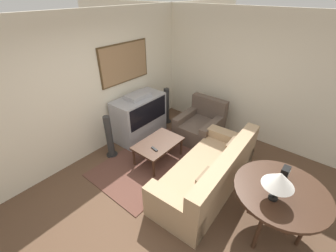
% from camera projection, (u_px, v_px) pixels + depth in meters
% --- Properties ---
extents(ground_plane, '(12.00, 12.00, 0.00)m').
position_uv_depth(ground_plane, '(172.00, 201.00, 3.67)').
color(ground_plane, brown).
extents(wall_back, '(12.00, 0.10, 2.70)m').
position_uv_depth(wall_back, '(83.00, 91.00, 4.12)').
color(wall_back, beige).
rests_on(wall_back, ground_plane).
extents(wall_right, '(0.06, 12.00, 2.70)m').
position_uv_depth(wall_right, '(251.00, 79.00, 4.70)').
color(wall_right, beige).
rests_on(wall_right, ground_plane).
extents(area_rug, '(2.28, 1.43, 0.01)m').
position_uv_depth(area_rug, '(152.00, 160.00, 4.53)').
color(area_rug, brown).
rests_on(area_rug, ground_plane).
extents(tv, '(1.17, 0.60, 1.07)m').
position_uv_depth(tv, '(140.00, 117.00, 5.03)').
color(tv, '#9E9EA3').
rests_on(tv, ground_plane).
extents(couch, '(2.20, 1.01, 0.87)m').
position_uv_depth(couch, '(209.00, 174.00, 3.76)').
color(couch, tan).
rests_on(couch, ground_plane).
extents(armchair, '(0.97, 0.86, 0.88)m').
position_uv_depth(armchair, '(200.00, 127.00, 5.09)').
color(armchair, brown).
rests_on(armchair, ground_plane).
extents(coffee_table, '(0.93, 0.61, 0.42)m').
position_uv_depth(coffee_table, '(158.00, 144.00, 4.35)').
color(coffee_table, '#3D2619').
rests_on(coffee_table, ground_plane).
extents(console_table, '(1.18, 1.18, 0.78)m').
position_uv_depth(console_table, '(281.00, 194.00, 2.88)').
color(console_table, '#3D2619').
rests_on(console_table, ground_plane).
extents(table_lamp, '(0.37, 0.37, 0.42)m').
position_uv_depth(table_lamp, '(279.00, 180.00, 2.57)').
color(table_lamp, black).
rests_on(table_lamp, console_table).
extents(mantel_clock, '(0.15, 0.10, 0.21)m').
position_uv_depth(mantel_clock, '(285.00, 174.00, 2.95)').
color(mantel_clock, black).
rests_on(mantel_clock, console_table).
extents(remote, '(0.08, 0.17, 0.02)m').
position_uv_depth(remote, '(154.00, 149.00, 4.14)').
color(remote, black).
rests_on(remote, coffee_table).
extents(speaker_tower_left, '(0.23, 0.23, 0.91)m').
position_uv_depth(speaker_tower_left, '(109.00, 138.00, 4.46)').
color(speaker_tower_left, black).
rests_on(speaker_tower_left, ground_plane).
extents(speaker_tower_right, '(0.23, 0.23, 0.91)m').
position_uv_depth(speaker_tower_right, '(166.00, 107.00, 5.63)').
color(speaker_tower_right, black).
rests_on(speaker_tower_right, ground_plane).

